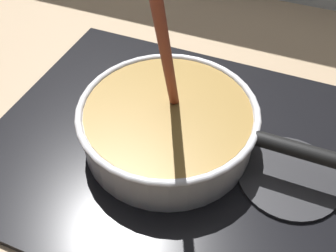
# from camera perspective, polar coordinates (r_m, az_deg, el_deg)

# --- Properties ---
(hob_plate) EXTENTS (0.56, 0.48, 0.01)m
(hob_plate) POSITION_cam_1_polar(r_m,az_deg,el_deg) (0.61, 0.00, -2.58)
(hob_plate) COLOR black
(hob_plate) RESTS_ON ground
(burner_ring) EXTENTS (0.20, 0.20, 0.01)m
(burner_ring) POSITION_cam_1_polar(r_m,az_deg,el_deg) (0.60, 0.00, -1.96)
(burner_ring) COLOR #592D0C
(burner_ring) RESTS_ON hob_plate
(spare_burner) EXTENTS (0.15, 0.15, 0.01)m
(spare_burner) POSITION_cam_1_polar(r_m,az_deg,el_deg) (0.59, 17.57, -7.19)
(spare_burner) COLOR #262628
(spare_burner) RESTS_ON hob_plate
(cooking_pan) EXTENTS (0.43, 0.27, 0.29)m
(cooking_pan) POSITION_cam_1_polar(r_m,az_deg,el_deg) (0.58, 0.16, 0.33)
(cooking_pan) COLOR silver
(cooking_pan) RESTS_ON hob_plate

